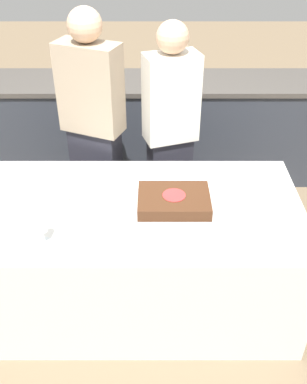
% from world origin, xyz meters
% --- Properties ---
extents(ground_plane, '(14.00, 14.00, 0.00)m').
position_xyz_m(ground_plane, '(0.00, 0.00, 0.00)').
color(ground_plane, '#7A664C').
extents(back_counter, '(4.40, 0.58, 0.92)m').
position_xyz_m(back_counter, '(0.00, 1.58, 0.46)').
color(back_counter, '#333842').
rests_on(back_counter, ground_plane).
extents(dining_table, '(2.00, 1.00, 0.77)m').
position_xyz_m(dining_table, '(0.00, 0.00, 0.38)').
color(dining_table, silver).
rests_on(dining_table, ground_plane).
extents(cake, '(0.46, 0.35, 0.08)m').
position_xyz_m(cake, '(0.24, -0.00, 0.81)').
color(cake, '#B7B2AD').
rests_on(cake, dining_table).
extents(plate_stack, '(0.22, 0.22, 0.04)m').
position_xyz_m(plate_stack, '(-0.48, 0.02, 0.79)').
color(plate_stack, white).
rests_on(plate_stack, dining_table).
extents(wine_glass, '(0.07, 0.07, 0.19)m').
position_xyz_m(wine_glass, '(-0.46, -0.31, 0.90)').
color(wine_glass, white).
rests_on(wine_glass, dining_table).
extents(side_plate_near_cake, '(0.22, 0.22, 0.00)m').
position_xyz_m(side_plate_near_cake, '(0.33, 0.32, 0.77)').
color(side_plate_near_cake, white).
rests_on(side_plate_near_cake, dining_table).
extents(side_plate_right_edge, '(0.22, 0.22, 0.00)m').
position_xyz_m(side_plate_right_edge, '(0.80, 0.14, 0.77)').
color(side_plate_right_edge, white).
rests_on(side_plate_right_edge, dining_table).
extents(utensil_pile, '(0.16, 0.10, 0.02)m').
position_xyz_m(utensil_pile, '(0.03, -0.39, 0.78)').
color(utensil_pile, white).
rests_on(utensil_pile, dining_table).
extents(person_cutting_cake, '(0.40, 0.30, 1.64)m').
position_xyz_m(person_cutting_cake, '(0.24, 0.72, 0.86)').
color(person_cutting_cake, '#282833').
rests_on(person_cutting_cake, ground_plane).
extents(person_standing_back, '(0.46, 0.34, 1.72)m').
position_xyz_m(person_standing_back, '(-0.30, 0.72, 0.89)').
color(person_standing_back, '#282833').
rests_on(person_standing_back, ground_plane).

